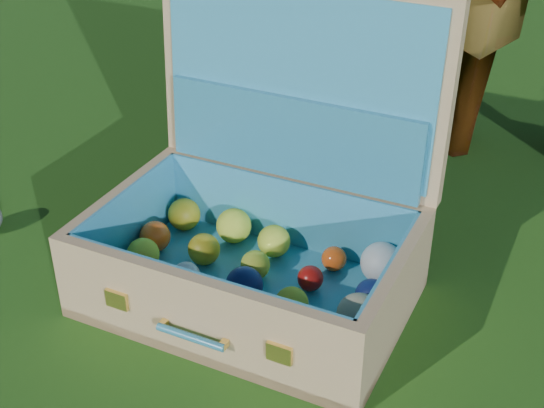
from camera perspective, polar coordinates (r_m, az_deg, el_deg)
The scene contains 2 objects.
ground at distance 1.55m, azimuth -5.77°, elevation -6.34°, with size 60.00×60.00×0.00m, color #215114.
suitcase at distance 1.48m, azimuth -0.47°, elevation -0.55°, with size 0.66×0.54×0.58m.
Camera 1 is at (0.80, -0.94, 0.94)m, focal length 50.00 mm.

